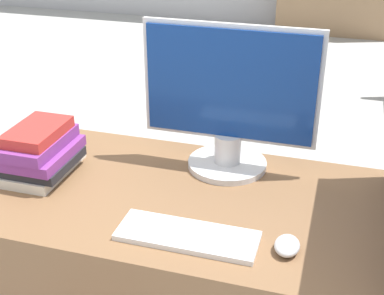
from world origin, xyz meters
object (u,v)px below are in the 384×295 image
Objects in this scene: monitor at (229,101)px; book_stack at (41,153)px; keyboard at (187,236)px; mouse at (287,246)px.

book_stack is at bearing -158.82° from monitor.
monitor reaches higher than keyboard.
keyboard is (-0.01, -0.42, -0.22)m from monitor.
book_stack reaches higher than keyboard.
mouse is 0.32× the size of book_stack.
book_stack is at bearing 160.00° from keyboard.
keyboard is 4.29× the size of mouse.
monitor is 0.47m from keyboard.
mouse is (0.26, 0.02, 0.01)m from keyboard.
book_stack is at bearing 167.41° from mouse.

